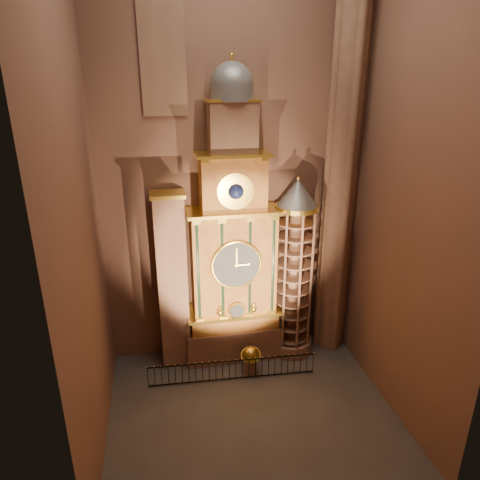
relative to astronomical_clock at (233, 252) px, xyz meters
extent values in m
plane|color=#383330|center=(0.00, -4.96, -6.68)|extent=(14.00, 14.00, 0.00)
plane|color=brown|center=(0.00, 1.04, 4.32)|extent=(22.00, 0.00, 22.00)
plane|color=brown|center=(-7.00, -4.96, 4.32)|extent=(0.00, 22.00, 22.00)
plane|color=brown|center=(7.00, -4.96, 4.32)|extent=(0.00, 22.00, 22.00)
cube|color=#8C634C|center=(0.00, 0.04, -5.68)|extent=(5.60, 2.20, 2.00)
cube|color=#9C4222|center=(0.00, 0.04, -4.18)|extent=(5.00, 2.00, 1.00)
cube|color=yellow|center=(0.00, -0.01, -3.63)|extent=(5.40, 2.30, 0.18)
cube|color=#9C4222|center=(0.00, 0.04, -0.68)|extent=(4.60, 2.00, 6.00)
cylinder|color=black|center=(-2.05, -0.82, -0.68)|extent=(0.32, 0.32, 5.60)
cylinder|color=black|center=(-0.75, -0.82, -0.68)|extent=(0.32, 0.32, 5.60)
cylinder|color=black|center=(0.75, -0.82, -0.68)|extent=(0.32, 0.32, 5.60)
cylinder|color=black|center=(2.05, -0.82, -0.68)|extent=(0.32, 0.32, 5.60)
cube|color=yellow|center=(0.00, -0.01, 2.37)|extent=(5.00, 2.25, 0.18)
cylinder|color=#2D3033|center=(0.00, -0.97, -0.38)|extent=(2.60, 0.12, 2.60)
torus|color=yellow|center=(0.00, -1.02, -0.38)|extent=(2.80, 0.16, 2.80)
cylinder|color=yellow|center=(0.00, -1.12, -3.08)|extent=(0.90, 0.10, 0.90)
sphere|color=yellow|center=(-0.95, -1.07, -3.13)|extent=(0.36, 0.36, 0.36)
sphere|color=yellow|center=(0.95, -1.07, -3.13)|extent=(0.36, 0.36, 0.36)
cube|color=#9C4222|center=(0.00, 0.04, 3.82)|extent=(3.40, 1.80, 3.00)
sphere|color=#0C173C|center=(0.00, -0.87, 3.62)|extent=(0.80, 0.80, 0.80)
cube|color=yellow|center=(0.00, -0.01, 5.37)|extent=(3.80, 2.00, 0.15)
cube|color=#8C634C|center=(0.00, 0.04, 6.62)|extent=(2.40, 1.60, 2.60)
sphere|color=slate|center=(0.00, 0.04, 8.72)|extent=(2.10, 2.10, 2.10)
cylinder|color=yellow|center=(0.00, 0.04, 9.62)|extent=(0.14, 0.14, 0.80)
cube|color=#8C634C|center=(-3.40, 0.04, -1.68)|extent=(1.60, 1.40, 10.00)
cube|color=yellow|center=(-3.40, -0.38, -3.68)|extent=(1.35, 0.10, 2.10)
cube|color=#441B12|center=(-3.40, -0.44, -3.68)|extent=(1.05, 0.04, 1.75)
cube|color=yellow|center=(-3.40, -0.38, -1.08)|extent=(1.35, 0.10, 2.10)
cube|color=#441B12|center=(-3.40, -0.44, -1.08)|extent=(1.05, 0.04, 1.75)
cube|color=yellow|center=(-3.40, -0.38, 1.52)|extent=(1.35, 0.10, 2.10)
cube|color=#441B12|center=(-3.40, -0.44, 1.52)|extent=(1.05, 0.04, 1.75)
cube|color=yellow|center=(-3.40, 0.04, 3.42)|extent=(1.80, 1.60, 0.20)
cylinder|color=#8C634C|center=(3.50, -0.26, -6.28)|extent=(2.50, 2.50, 0.80)
cylinder|color=#8C634C|center=(3.50, -0.26, -1.78)|extent=(0.70, 0.70, 8.20)
cylinder|color=yellow|center=(3.50, -0.26, 2.42)|extent=(2.40, 2.40, 0.25)
cone|color=slate|center=(3.50, -0.26, 3.22)|extent=(2.30, 2.30, 1.50)
sphere|color=yellow|center=(3.50, -0.26, 4.02)|extent=(0.20, 0.20, 0.20)
cylinder|color=#8C634C|center=(6.10, 0.04, 4.32)|extent=(1.60, 1.60, 22.00)
cylinder|color=#8C634C|center=(6.90, 0.04, 4.32)|extent=(0.44, 0.44, 22.00)
cylinder|color=#8C634C|center=(5.30, 0.04, 4.32)|extent=(0.44, 0.44, 22.00)
cylinder|color=#8C634C|center=(6.10, 0.84, 4.32)|extent=(0.44, 0.44, 22.00)
cylinder|color=#8C634C|center=(6.10, -0.76, 4.32)|extent=(0.44, 0.44, 22.00)
cube|color=navy|center=(-3.20, 0.98, 9.82)|extent=(2.00, 0.10, 5.00)
cube|color=#8C634C|center=(-3.20, 0.92, 9.82)|extent=(2.20, 0.06, 5.20)
cylinder|color=#8C634C|center=(0.62, -1.96, -6.32)|extent=(0.61, 0.61, 0.71)
sphere|color=#B09031|center=(0.62, -1.96, -5.50)|extent=(0.92, 0.92, 0.92)
torus|color=#B09031|center=(0.62, -1.96, -5.50)|extent=(1.46, 1.43, 0.49)
cube|color=black|center=(-0.51, -2.42, -5.41)|extent=(9.13, 0.58, 0.05)
cube|color=black|center=(-0.51, -2.42, -6.57)|extent=(9.13, 0.58, 0.05)
camera|label=1|loc=(-3.93, -21.58, 8.87)|focal=32.00mm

